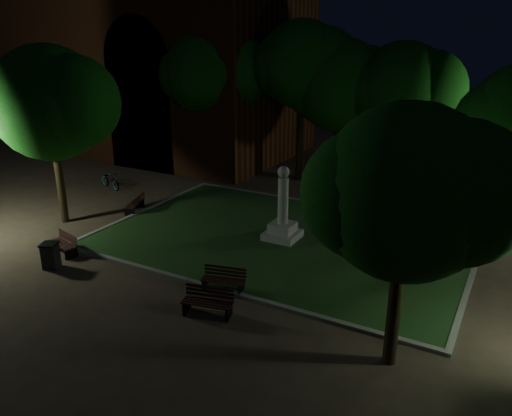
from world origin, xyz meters
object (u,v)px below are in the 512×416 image
at_px(bench_near_left, 224,280).
at_px(bench_far_side, 420,197).
at_px(bench_left_side, 136,204).
at_px(bench_near_right, 208,302).
at_px(trash_bin, 51,255).
at_px(bicycle, 110,180).
at_px(monument, 283,219).
at_px(bench_west_near, 64,244).

height_order(bench_near_left, bench_far_side, bench_far_side).
xyz_separation_m(bench_left_side, bench_far_side, (12.18, 7.85, 0.04)).
bearing_deg(bench_near_right, bench_far_side, 61.83).
bearing_deg(bench_near_left, bench_near_right, -88.97).
distance_m(bench_near_left, bench_left_side, 9.40).
relative_size(trash_bin, bicycle, 0.52).
distance_m(monument, bench_left_side, 7.99).
xyz_separation_m(trash_bin, bicycle, (-5.40, 8.64, 0.00)).
xyz_separation_m(monument, trash_bin, (-6.50, -6.65, -0.45)).
bearing_deg(bench_west_near, monument, 52.44).
bearing_deg(bench_near_left, trash_bin, -179.38).
height_order(bench_left_side, bench_far_side, bench_far_side).
distance_m(bench_west_near, trash_bin, 1.33).
distance_m(bench_far_side, bicycle, 17.04).
bearing_deg(bicycle, trash_bin, -129.75).
relative_size(monument, bench_left_side, 2.02).
relative_size(bench_left_side, bicycle, 0.82).
bearing_deg(bench_near_left, bicycle, 136.64).
relative_size(bench_west_near, bench_far_side, 0.91).
relative_size(monument, bicycle, 1.65).
bearing_deg(bench_far_side, bench_near_left, 89.38).
height_order(bench_west_near, bicycle, bicycle).
height_order(monument, bench_left_side, monument).
distance_m(bench_near_left, bench_near_right, 1.59).
bearing_deg(bicycle, bench_west_near, -129.14).
height_order(bench_near_right, trash_bin, trash_bin).
xyz_separation_m(bench_west_near, bicycle, (-4.78, 7.47, 0.12)).
xyz_separation_m(bench_near_left, bench_far_side, (4.03, 12.52, 0.03)).
relative_size(bench_far_side, bicycle, 0.90).
bearing_deg(bench_left_side, bench_near_right, 33.10).
relative_size(monument, bench_west_near, 2.01).
height_order(bench_west_near, bench_far_side, bench_far_side).
bearing_deg(bench_near_left, bench_west_near, 170.49).
distance_m(bench_near_right, bench_west_near, 7.77).
distance_m(bench_west_near, bench_far_side, 17.26).
bearing_deg(bench_far_side, bench_left_side, 50.01).
bearing_deg(bench_west_near, bench_near_left, 18.69).
relative_size(bench_west_near, bicycle, 0.82).
distance_m(bench_near_right, bicycle, 15.11).
distance_m(monument, bench_near_left, 5.03).
relative_size(bench_left_side, bench_far_side, 0.91).
relative_size(bench_near_right, bench_left_side, 1.08).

